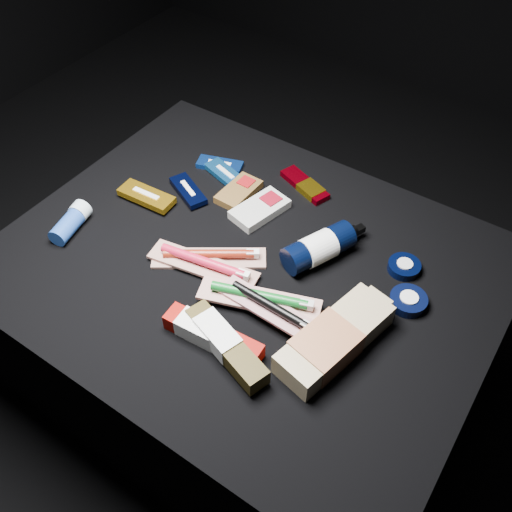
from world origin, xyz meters
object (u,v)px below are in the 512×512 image
Objects in this scene: lotion_bottle at (319,248)px; deodorant_stick at (71,222)px; bodywash_bottle at (333,341)px; toothpaste_carton_red at (209,334)px.

deodorant_stick is (-0.48, -0.22, -0.01)m from lotion_bottle.
lotion_bottle reaches higher than bodywash_bottle.
bodywash_bottle is at bearing 25.47° from toothpaste_carton_red.
lotion_bottle is 0.53m from deodorant_stick.
bodywash_bottle is 1.33× the size of toothpaste_carton_red.
deodorant_stick is (-0.61, -0.05, -0.00)m from bodywash_bottle.
lotion_bottle is 0.75× the size of bodywash_bottle.
deodorant_stick is 0.57× the size of toothpaste_carton_red.
bodywash_bottle reaches higher than deodorant_stick.
lotion_bottle is 0.99× the size of toothpaste_carton_red.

